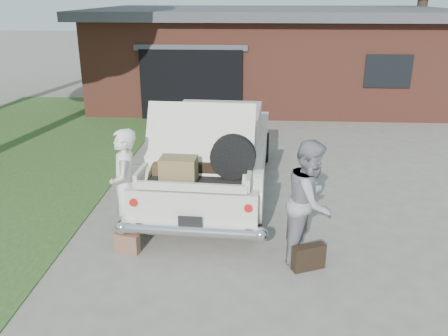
{
  "coord_description": "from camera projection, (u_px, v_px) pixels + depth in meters",
  "views": [
    {
      "loc": [
        0.47,
        -6.73,
        3.82
      ],
      "look_at": [
        0.0,
        0.6,
        1.1
      ],
      "focal_mm": 38.0,
      "sensor_mm": 36.0,
      "label": 1
    }
  ],
  "objects": [
    {
      "name": "ground",
      "position": [
        222.0,
        245.0,
        7.66
      ],
      "size": [
        90.0,
        90.0,
        0.0
      ],
      "primitive_type": "plane",
      "color": "gray",
      "rests_on": "ground"
    },
    {
      "name": "house",
      "position": [
        269.0,
        54.0,
        17.75
      ],
      "size": [
        12.8,
        7.8,
        3.3
      ],
      "color": "brown",
      "rests_on": "ground"
    },
    {
      "name": "sedan",
      "position": [
        214.0,
        152.0,
        9.56
      ],
      "size": [
        2.41,
        5.59,
        2.13
      ],
      "rotation": [
        0.0,
        0.0,
        -0.05
      ],
      "color": "beige",
      "rests_on": "ground"
    },
    {
      "name": "woman_left",
      "position": [
        125.0,
        187.0,
        7.46
      ],
      "size": [
        0.58,
        0.77,
        1.89
      ],
      "primitive_type": "imported",
      "rotation": [
        0.0,
        0.0,
        -1.37
      ],
      "color": "silver",
      "rests_on": "ground"
    },
    {
      "name": "woman_right",
      "position": [
        310.0,
        201.0,
        6.97
      ],
      "size": [
        0.99,
        1.11,
        1.88
      ],
      "primitive_type": "imported",
      "rotation": [
        0.0,
        0.0,
        1.2
      ],
      "color": "gray",
      "rests_on": "ground"
    },
    {
      "name": "suitcase_left",
      "position": [
        127.0,
        243.0,
        7.39
      ],
      "size": [
        0.42,
        0.23,
        0.31
      ],
      "primitive_type": "cube",
      "rotation": [
        0.0,
        0.0,
        -0.28
      ],
      "color": "brown",
      "rests_on": "ground"
    },
    {
      "name": "suitcase_right",
      "position": [
        308.0,
        257.0,
        6.92
      ],
      "size": [
        0.52,
        0.34,
        0.38
      ],
      "primitive_type": "cube",
      "rotation": [
        0.0,
        0.0,
        0.41
      ],
      "color": "black",
      "rests_on": "ground"
    }
  ]
}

